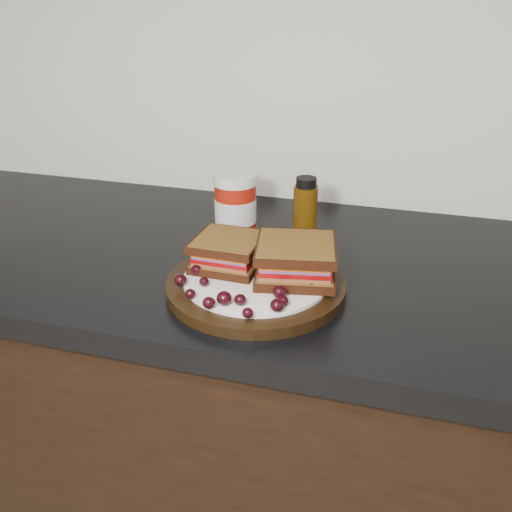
{
  "coord_description": "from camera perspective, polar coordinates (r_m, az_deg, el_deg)",
  "views": [
    {
      "loc": [
        0.49,
        0.83,
        1.34
      ],
      "look_at": [
        0.27,
        1.58,
        0.96
      ],
      "focal_mm": 40.0,
      "sensor_mm": 36.0,
      "label": 1
    }
  ],
  "objects": [
    {
      "name": "countertop",
      "position": [
        1.1,
        -11.93,
        0.67
      ],
      "size": [
        3.98,
        0.6,
        0.04
      ],
      "primitive_type": "cube",
      "color": "black",
      "rests_on": "base_cabinets"
    },
    {
      "name": "oil_bottle",
      "position": [
        1.04,
        4.94,
        4.59
      ],
      "size": [
        0.05,
        0.05,
        0.12
      ],
      "primitive_type": "cylinder",
      "rotation": [
        0.0,
        0.0,
        0.24
      ],
      "color": "#442906",
      "rests_on": "countertop"
    },
    {
      "name": "grape_6",
      "position": [
        0.78,
        -0.84,
        -5.71
      ],
      "size": [
        0.02,
        0.02,
        0.01
      ],
      "primitive_type": "ellipsoid",
      "color": "black",
      "rests_on": "plate"
    },
    {
      "name": "grape_15",
      "position": [
        0.92,
        -2.49,
        -0.18
      ],
      "size": [
        0.02,
        0.02,
        0.02
      ],
      "primitive_type": "ellipsoid",
      "color": "black",
      "rests_on": "plate"
    },
    {
      "name": "grape_16",
      "position": [
        0.93,
        -4.02,
        -0.17
      ],
      "size": [
        0.02,
        0.02,
        0.02
      ],
      "primitive_type": "ellipsoid",
      "color": "black",
      "rests_on": "plate"
    },
    {
      "name": "grape_14",
      "position": [
        0.94,
        -1.36,
        0.3
      ],
      "size": [
        0.02,
        0.02,
        0.01
      ],
      "primitive_type": "ellipsoid",
      "color": "black",
      "rests_on": "plate"
    },
    {
      "name": "grape_3",
      "position": [
        0.8,
        -4.74,
        -4.68
      ],
      "size": [
        0.02,
        0.02,
        0.02
      ],
      "primitive_type": "ellipsoid",
      "color": "black",
      "rests_on": "plate"
    },
    {
      "name": "base_cabinets",
      "position": [
        1.35,
        -10.14,
        -16.88
      ],
      "size": [
        3.96,
        0.58,
        0.86
      ],
      "primitive_type": "cube",
      "color": "black",
      "rests_on": "ground_plane"
    },
    {
      "name": "condiment_jar",
      "position": [
        1.07,
        -2.07,
        5.12
      ],
      "size": [
        0.11,
        0.11,
        0.12
      ],
      "primitive_type": "cylinder",
      "rotation": [
        0.0,
        0.0,
        0.4
      ],
      "color": "#9C190B",
      "rests_on": "countertop"
    },
    {
      "name": "grape_1",
      "position": [
        0.86,
        -5.22,
        -2.56
      ],
      "size": [
        0.02,
        0.02,
        0.01
      ],
      "primitive_type": "ellipsoid",
      "color": "black",
      "rests_on": "plate"
    },
    {
      "name": "grape_11",
      "position": [
        0.85,
        4.75,
        -2.71
      ],
      "size": [
        0.02,
        0.02,
        0.02
      ],
      "primitive_type": "ellipsoid",
      "color": "black",
      "rests_on": "plate"
    },
    {
      "name": "grape_0",
      "position": [
        0.86,
        -7.56,
        -2.39
      ],
      "size": [
        0.02,
        0.02,
        0.02
      ],
      "primitive_type": "ellipsoid",
      "color": "black",
      "rests_on": "plate"
    },
    {
      "name": "grape_13",
      "position": [
        0.9,
        4.85,
        -0.93
      ],
      "size": [
        0.02,
        0.02,
        0.02
      ],
      "primitive_type": "ellipsoid",
      "color": "black",
      "rests_on": "plate"
    },
    {
      "name": "grape_4",
      "position": [
        0.81,
        -3.22,
        -4.23
      ],
      "size": [
        0.02,
        0.02,
        0.02
      ],
      "primitive_type": "ellipsoid",
      "color": "black",
      "rests_on": "plate"
    },
    {
      "name": "grape_21",
      "position": [
        0.9,
        -3.95,
        -1.21
      ],
      "size": [
        0.02,
        0.02,
        0.01
      ],
      "primitive_type": "ellipsoid",
      "color": "black",
      "rests_on": "plate"
    },
    {
      "name": "grape_7",
      "position": [
        0.79,
        2.11,
        -4.94
      ],
      "size": [
        0.02,
        0.02,
        0.02
      ],
      "primitive_type": "ellipsoid",
      "color": "black",
      "rests_on": "plate"
    },
    {
      "name": "sandwich_left",
      "position": [
        0.91,
        -2.77,
        0.4
      ],
      "size": [
        0.11,
        0.11,
        0.05
      ],
      "primitive_type": null,
      "rotation": [
        0.0,
        0.0,
        -0.03
      ],
      "color": "brown",
      "rests_on": "plate"
    },
    {
      "name": "plate",
      "position": [
        0.89,
        0.0,
        -2.96
      ],
      "size": [
        0.28,
        0.28,
        0.02
      ],
      "primitive_type": "cylinder",
      "color": "black",
      "rests_on": "countertop"
    },
    {
      "name": "sandwich_right",
      "position": [
        0.88,
        3.98,
        -0.39
      ],
      "size": [
        0.14,
        0.14,
        0.05
      ],
      "primitive_type": null,
      "rotation": [
        0.0,
        0.0,
        0.19
      ],
      "color": "brown",
      "rests_on": "plate"
    },
    {
      "name": "grape_2",
      "position": [
        0.83,
        -6.59,
        -3.76
      ],
      "size": [
        0.02,
        0.02,
        0.01
      ],
      "primitive_type": "ellipsoid",
      "color": "black",
      "rests_on": "plate"
    },
    {
      "name": "grape_9",
      "position": [
        0.82,
        2.37,
        -3.62
      ],
      "size": [
        0.02,
        0.02,
        0.02
      ],
      "primitive_type": "ellipsoid",
      "color": "black",
      "rests_on": "plate"
    },
    {
      "name": "grape_20",
      "position": [
        0.91,
        -2.91,
        -0.66
      ],
      "size": [
        0.02,
        0.02,
        0.02
      ],
      "primitive_type": "ellipsoid",
      "color": "black",
      "rests_on": "plate"
    },
    {
      "name": "grape_18",
      "position": [
        0.89,
        -5.93,
        -1.39
      ],
      "size": [
        0.02,
        0.02,
        0.02
      ],
      "primitive_type": "ellipsoid",
      "color": "black",
      "rests_on": "plate"
    },
    {
      "name": "grape_8",
      "position": [
        0.8,
        2.71,
        -4.51
      ],
      "size": [
        0.02,
        0.02,
        0.02
      ],
      "primitive_type": "ellipsoid",
      "color": "black",
      "rests_on": "plate"
    },
    {
      "name": "grape_19",
      "position": [
        0.94,
        -2.1,
        0.11
      ],
      "size": [
        0.02,
        0.02,
        0.02
      ],
      "primitive_type": "ellipsoid",
      "color": "black",
      "rests_on": "plate"
    },
    {
      "name": "grape_12",
      "position": [
        0.88,
        5.85,
        -1.87
      ],
      "size": [
        0.02,
        0.02,
        0.02
      ],
      "primitive_type": "ellipsoid",
      "color": "black",
      "rests_on": "plate"
    },
    {
      "name": "grape_5",
      "position": [
        0.81,
        -1.6,
        -4.38
      ],
      "size": [
        0.02,
        0.02,
        0.02
      ],
      "primitive_type": "ellipsoid",
      "color": "black",
      "rests_on": "plate"
    },
    {
      "name": "grape_17",
      "position": [
        0.91,
        -4.61,
        -0.61
      ],
      "size": [
        0.02,
        0.02,
        0.02
      ],
      "primitive_type": "ellipsoid",
      "color": "black",
      "rests_on": "plate"
    },
    {
      "name": "grape_10",
      "position": [
        0.84,
        5.57,
        -3.12
      ],
      "size": [
        0.02,
        0.02,
        0.02
      ],
      "primitive_type": "ellipsoid",
      "color": "black",
      "rests_on": "plate"
    }
  ]
}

